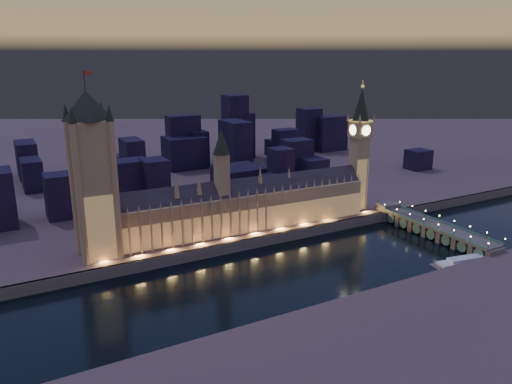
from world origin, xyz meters
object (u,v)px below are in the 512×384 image
palace_of_westminster (245,206)px  river_boat (465,261)px  westminster_bridge (431,229)px  elizabeth_tower (360,139)px  victoria_tower (92,168)px

palace_of_westminster → river_boat: 160.08m
river_boat → westminster_bridge: bearing=67.7°
palace_of_westminster → elizabeth_tower: size_ratio=1.86×
elizabeth_tower → westminster_bridge: bearing=-72.2°
palace_of_westminster → river_boat: bearing=-46.3°
victoria_tower → elizabeth_tower: victoria_tower is taller
palace_of_westminster → victoria_tower: bearing=179.9°
palace_of_westminster → elizabeth_tower: 116.38m
victoria_tower → river_boat: bearing=-27.6°
victoria_tower → elizabeth_tower: size_ratio=1.11×
victoria_tower → westminster_bridge: (239.02, -65.37, -61.62)m
victoria_tower → elizabeth_tower: (218.00, -0.00, 1.01)m
elizabeth_tower → palace_of_westminster: bearing=-179.9°
elizabeth_tower → river_boat: 132.68m
palace_of_westminster → river_boat: size_ratio=3.98×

